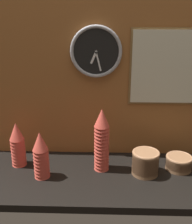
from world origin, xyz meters
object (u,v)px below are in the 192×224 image
cup_stack_center_left (41,155)px  cup_stack_left (18,144)px  bowl_stack_far_right (179,162)px  cup_stack_center_right (102,140)px  menu_board (169,67)px  bowl_stack_right (145,162)px  wall_clock (96,52)px

cup_stack_center_left → cup_stack_left: (-16.07, 12.14, 0.00)cm
cup_stack_center_left → bowl_stack_far_right: size_ratio=1.76×
cup_stack_center_right → menu_board: 55.67cm
cup_stack_center_right → cup_stack_left: cup_stack_center_right is taller
cup_stack_center_right → bowl_stack_far_right: bearing=1.7°
cup_stack_left → bowl_stack_far_right: (91.76, -1.81, -8.78)cm
cup_stack_center_right → bowl_stack_right: bearing=-9.5°
bowl_stack_right → cup_stack_center_left: bearing=-174.9°
bowl_stack_far_right → bowl_stack_right: 20.59cm
bowl_stack_far_right → menu_board: size_ratio=0.33×
cup_stack_left → wall_clock: 68.74cm
cup_stack_left → wall_clock: wall_clock is taller
cup_stack_center_right → menu_board: menu_board is taller
cup_stack_center_left → bowl_stack_right: size_ratio=1.76×
cup_stack_center_left → bowl_stack_right: 56.53cm
cup_stack_left → cup_stack_center_right: bearing=-3.7°
bowl_stack_far_right → wall_clock: wall_clock is taller
cup_stack_center_right → cup_stack_left: size_ratio=1.38×
bowl_stack_right → wall_clock: size_ratio=0.51×
bowl_stack_right → menu_board: menu_board is taller
cup_stack_center_left → wall_clock: 63.77cm
bowl_stack_far_right → menu_board: (-6.30, 17.58, 50.43)cm
cup_stack_center_right → bowl_stack_far_right: size_ratio=2.43×
cup_stack_left → wall_clock: (44.35, 14.88, 50.37)cm
cup_stack_center_right → cup_stack_left: 48.41cm
cup_stack_left → bowl_stack_far_right: cup_stack_left is taller
cup_stack_left → menu_board: size_ratio=0.59×
cup_stack_center_right → wall_clock: bearing=101.6°
bowl_stack_right → wall_clock: (-27.69, 22.02, 56.48)cm
cup_stack_center_right → wall_clock: (-3.70, 18.01, 45.36)cm
menu_board → wall_clock: bearing=-178.8°
cup_stack_center_left → menu_board: bearing=21.9°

